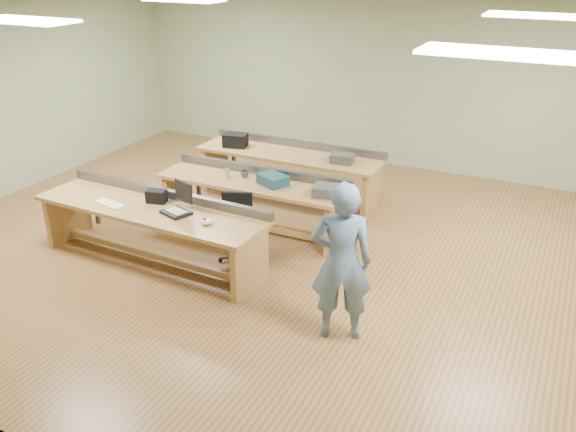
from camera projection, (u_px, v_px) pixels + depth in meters
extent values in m
plane|color=olive|center=(290.00, 251.00, 8.09)|extent=(10.00, 10.00, 0.00)
plane|color=silver|center=(290.00, 15.00, 6.87)|extent=(10.00, 10.00, 0.00)
cube|color=#94A37B|center=(389.00, 83.00, 10.76)|extent=(10.00, 0.04, 3.00)
cube|color=#94A37B|center=(37.00, 298.00, 4.20)|extent=(10.00, 0.04, 3.00)
cube|color=#94A37B|center=(2.00, 101.00, 9.49)|extent=(0.04, 8.00, 3.00)
cube|color=white|center=(25.00, 20.00, 6.65)|extent=(1.20, 0.50, 0.03)
cube|color=white|center=(184.00, 0.00, 9.12)|extent=(1.20, 0.50, 0.03)
cube|color=white|center=(499.00, 53.00, 4.65)|extent=(1.20, 0.50, 0.03)
cube|color=white|center=(539.00, 16.00, 7.11)|extent=(1.20, 0.50, 0.03)
cube|color=#AB7F48|center=(149.00, 209.00, 7.55)|extent=(3.14, 0.95, 0.05)
cube|color=#AB7F48|center=(68.00, 215.00, 8.33)|extent=(0.11, 0.73, 0.70)
cube|color=#AB7F48|center=(250.00, 263.00, 7.07)|extent=(0.11, 0.73, 0.70)
cube|color=#AB7F48|center=(154.00, 254.00, 7.80)|extent=(2.82, 0.21, 0.08)
cube|color=#53555B|center=(168.00, 194.00, 7.82)|extent=(3.11, 0.20, 0.11)
cube|color=#AB7F48|center=(252.00, 183.00, 8.39)|extent=(2.72, 0.73, 0.05)
cube|color=#AB7F48|center=(178.00, 193.00, 9.04)|extent=(0.08, 0.62, 0.70)
cube|color=#AB7F48|center=(336.00, 224.00, 8.04)|extent=(0.08, 0.62, 0.70)
cube|color=#AB7F48|center=(253.00, 224.00, 8.64)|extent=(2.41, 0.11, 0.08)
cube|color=#53555B|center=(263.00, 170.00, 8.62)|extent=(2.71, 0.09, 0.11)
cube|color=#AB7F48|center=(289.00, 155.00, 9.52)|extent=(2.97, 0.81, 0.05)
cube|color=#AB7F48|center=(215.00, 164.00, 10.23)|extent=(0.09, 0.69, 0.70)
cube|color=#AB7F48|center=(371.00, 192.00, 9.11)|extent=(0.09, 0.69, 0.70)
cube|color=#AB7F48|center=(289.00, 192.00, 9.77)|extent=(2.66, 0.12, 0.08)
cube|color=#53555B|center=(299.00, 144.00, 9.77)|extent=(2.96, 0.10, 0.11)
imported|color=slate|center=(341.00, 262.00, 6.03)|extent=(0.73, 0.61, 1.70)
cube|color=black|center=(176.00, 212.00, 7.36)|extent=(0.39, 0.36, 0.04)
cube|color=black|center=(184.00, 191.00, 7.34)|extent=(0.31, 0.12, 0.26)
cube|color=white|center=(110.00, 204.00, 7.61)|extent=(0.45, 0.23, 0.03)
ellipsoid|color=white|center=(207.00, 221.00, 7.08)|extent=(0.17, 0.19, 0.07)
cube|color=black|center=(156.00, 196.00, 7.66)|extent=(0.27, 0.21, 0.16)
cylinder|color=black|center=(236.00, 245.00, 7.78)|extent=(0.06, 0.06, 0.43)
cube|color=black|center=(236.00, 229.00, 7.68)|extent=(0.53, 0.53, 0.06)
cube|color=black|center=(237.00, 206.00, 7.77)|extent=(0.38, 0.19, 0.37)
cylinder|color=black|center=(237.00, 258.00, 7.85)|extent=(0.61, 0.61, 0.06)
cube|color=#163C49|center=(273.00, 180.00, 8.24)|extent=(0.47, 0.42, 0.13)
cube|color=#3A3A3D|center=(332.00, 191.00, 7.87)|extent=(0.53, 0.40, 0.13)
imported|color=#3A3A3D|center=(245.00, 174.00, 8.52)|extent=(0.15, 0.15, 0.09)
cylinder|color=#BABABF|center=(228.00, 173.00, 8.50)|extent=(0.09, 0.09, 0.13)
cube|color=black|center=(235.00, 140.00, 9.79)|extent=(0.42, 0.34, 0.21)
cube|color=#3A3A3D|center=(342.00, 159.00, 9.06)|extent=(0.35, 0.27, 0.13)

